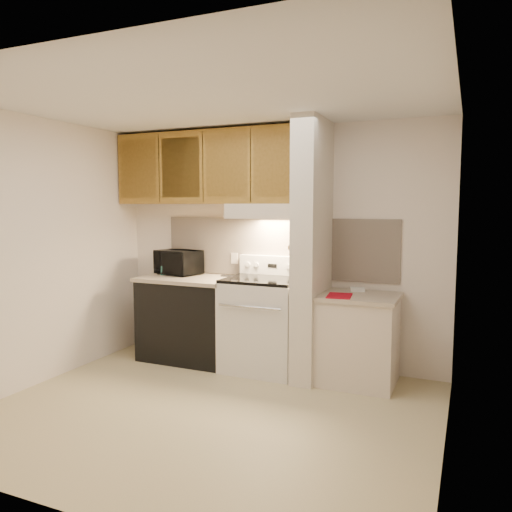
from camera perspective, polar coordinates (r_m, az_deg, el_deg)
The scene contains 50 objects.
floor at distance 4.30m, azimuth -5.34°, elevation -17.29°, with size 3.60×3.60×0.00m, color #C6B689.
ceiling at distance 4.04m, azimuth -5.69°, elevation 17.45°, with size 3.60×3.60×0.00m, color white.
wall_back at distance 5.33m, azimuth 2.28°, elevation 1.14°, with size 3.60×0.02×2.50m, color white.
wall_left at distance 5.09m, azimuth -23.56°, elevation 0.44°, with size 0.02×3.00×2.50m, color white.
wall_right at distance 3.49m, azimuth 21.36°, elevation -1.74°, with size 0.02×3.00×2.50m, color white.
backsplash at distance 5.32m, azimuth 2.23°, elevation 0.97°, with size 2.60×0.02×0.63m, color beige.
range_body at distance 5.14m, azimuth 0.85°, elevation -7.95°, with size 0.76×0.65×0.92m, color silver.
oven_window at distance 4.85m, azimuth -0.60°, elevation -8.31°, with size 0.50×0.01×0.30m, color black.
oven_handle at distance 4.77m, azimuth -0.79°, elevation -5.85°, with size 0.02×0.02×0.65m, color silver.
cooktop at distance 5.05m, azimuth 0.86°, elevation -2.71°, with size 0.74×0.64×0.03m, color black.
range_backguard at distance 5.30m, azimuth 2.04°, elevation -1.06°, with size 0.76×0.08×0.20m, color silver.
range_display at distance 5.26m, azimuth 1.87°, elevation -1.11°, with size 0.10×0.01×0.04m, color black.
range_knob_left_outer at distance 5.36m, azimuth -0.93°, elevation -0.97°, with size 0.05×0.05×0.02m, color silver.
range_knob_left_inner at distance 5.32m, azimuth 0.05°, elevation -1.02°, with size 0.05×0.05×0.02m, color silver.
range_knob_right_inner at distance 5.19m, azimuth 3.71°, elevation -1.21°, with size 0.05×0.05×0.02m, color silver.
range_knob_right_outer at distance 5.16m, azimuth 4.75°, elevation -1.26°, with size 0.05×0.05×0.02m, color silver.
dishwasher_front at distance 5.55m, azimuth -7.61°, elevation -7.25°, with size 1.00×0.63×0.87m, color black.
left_countertop at distance 5.46m, azimuth -7.68°, elevation -2.60°, with size 1.04×0.67×0.04m, color #B6A58E.
spoon_rest at distance 5.44m, azimuth -2.98°, elevation -2.30°, with size 0.20×0.06×0.01m, color black.
teal_jar at distance 5.68m, azimuth -10.47°, elevation -1.60°, with size 0.09×0.09×0.10m, color #276960.
outlet at distance 5.52m, azimuth -2.48°, elevation -0.27°, with size 0.08×0.01×0.12m, color beige.
microwave at distance 5.67m, azimuth -8.88°, elevation -0.72°, with size 0.49×0.33×0.27m, color black.
partition_pillar at distance 4.84m, azimuth 6.43°, elevation 0.63°, with size 0.22×0.70×2.50m, color beige.
pillar_trim at distance 4.87m, azimuth 5.13°, elevation 1.27°, with size 0.01×0.70×0.04m, color olive.
knife_strip at distance 4.82m, azimuth 4.88°, elevation 1.46°, with size 0.02×0.42×0.04m, color black.
knife_blade_a at distance 4.70m, azimuth 4.16°, elevation 0.13°, with size 0.01×0.04×0.16m, color silver.
knife_handle_a at distance 4.68m, azimuth 4.16°, elevation 1.95°, with size 0.02×0.02×0.10m, color black.
knife_blade_b at distance 4.75m, azimuth 4.38°, elevation 0.07°, with size 0.01×0.04×0.18m, color silver.
knife_handle_b at distance 4.74m, azimuth 4.40°, elevation 2.00°, with size 0.02×0.02×0.10m, color black.
knife_blade_c at distance 4.83m, azimuth 4.70°, elevation 0.04°, with size 0.01×0.04×0.20m, color silver.
knife_handle_c at distance 4.81m, azimuth 4.70°, elevation 2.05°, with size 0.02×0.02×0.10m, color black.
knife_blade_d at distance 4.91m, azimuth 5.04°, elevation 0.37°, with size 0.01×0.04×0.16m, color silver.
knife_handle_d at distance 4.90m, azimuth 5.06°, elevation 2.12°, with size 0.02×0.02×0.10m, color black.
knife_blade_e at distance 4.98m, azimuth 5.29°, elevation 0.33°, with size 0.01×0.04×0.18m, color silver.
knife_handle_e at distance 4.97m, azimuth 5.31°, elevation 2.17°, with size 0.02×0.02×0.10m, color black.
oven_mitt at distance 5.04m, azimuth 5.55°, elevation 0.27°, with size 0.03×0.10×0.24m, color gray.
right_cab_base at distance 4.88m, azimuth 11.56°, elevation -9.51°, with size 0.70×0.60×0.81m, color beige.
right_countertop at distance 4.78m, azimuth 11.67°, elevation -4.59°, with size 0.74×0.64×0.04m, color #B6A58E.
red_folder at distance 4.67m, azimuth 9.51°, elevation -4.50°, with size 0.22×0.29×0.01m, color #A60717.
white_box at distance 4.96m, azimuth 11.53°, elevation -3.77°, with size 0.14×0.09×0.04m, color white.
range_hood at distance 5.11m, azimuth 1.41°, elevation 5.15°, with size 0.78×0.44×0.15m, color beige.
hood_lip at distance 4.92m, azimuth 0.49°, elevation 4.60°, with size 0.78×0.04×0.06m, color beige.
upper_cabinets at distance 5.46m, azimuth -5.24°, elevation 10.00°, with size 2.18×0.33×0.77m, color olive.
cab_door_a at distance 5.77m, azimuth -13.27°, elevation 9.65°, with size 0.46×0.01×0.63m, color olive.
cab_gap_a at distance 5.61m, azimuth -11.01°, elevation 9.81°, with size 0.01×0.01×0.73m, color black.
cab_door_b at distance 5.46m, azimuth -8.60°, elevation 9.96°, with size 0.46×0.01×0.63m, color olive.
cab_gap_b at distance 5.32m, azimuth -6.08°, elevation 10.11°, with size 0.01×0.01×0.73m, color black.
cab_door_c at distance 5.19m, azimuth -3.41°, elevation 10.23°, with size 0.46×0.01×0.63m, color olive.
cab_gap_c at distance 5.08m, azimuth -0.62°, elevation 10.35°, with size 0.01×0.01×0.73m, color black.
cab_door_d at distance 4.97m, azimuth 2.30°, elevation 10.44°, with size 0.46×0.01×0.63m, color olive.
Camera 1 is at (1.91, -3.46, 1.69)m, focal length 35.00 mm.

